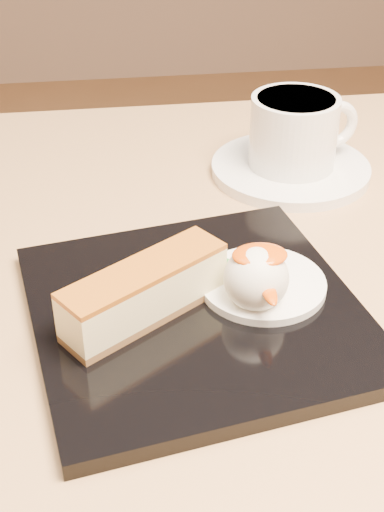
{
  "coord_description": "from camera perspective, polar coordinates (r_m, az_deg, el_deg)",
  "views": [
    {
      "loc": [
        -0.07,
        -0.38,
        1.03
      ],
      "look_at": [
        -0.02,
        0.03,
        0.76
      ],
      "focal_mm": 50.0,
      "sensor_mm": 36.0,
      "label": 1
    }
  ],
  "objects": [
    {
      "name": "cheesecake",
      "position": [
        0.47,
        -3.8,
        -2.87
      ],
      "size": [
        0.12,
        0.09,
        0.04
      ],
      "rotation": [
        0.0,
        0.0,
        0.6
      ],
      "color": "brown",
      "rests_on": "dessert_plate"
    },
    {
      "name": "coffee_cup",
      "position": [
        0.67,
        8.29,
        9.93
      ],
      "size": [
        0.11,
        0.08,
        0.07
      ],
      "rotation": [
        0.0,
        0.0,
        0.24
      ],
      "color": "white",
      "rests_on": "saucer"
    },
    {
      "name": "mint_sprig",
      "position": [
        0.52,
        1.96,
        -0.59
      ],
      "size": [
        0.03,
        0.02,
        0.0
      ],
      "color": "#297F2F",
      "rests_on": "cream_smear"
    },
    {
      "name": "ice_cream_scoop",
      "position": [
        0.48,
        5.15,
        -1.79
      ],
      "size": [
        0.04,
        0.04,
        0.04
      ],
      "primitive_type": "sphere",
      "color": "white",
      "rests_on": "cream_smear"
    },
    {
      "name": "dessert_plate",
      "position": [
        0.49,
        0.31,
        -4.55
      ],
      "size": [
        0.25,
        0.25,
        0.01
      ],
      "primitive_type": "cube",
      "rotation": [
        0.0,
        0.0,
        0.17
      ],
      "color": "black",
      "rests_on": "table"
    },
    {
      "name": "cream_smear",
      "position": [
        0.51,
        5.67,
        -2.22
      ],
      "size": [
        0.09,
        0.09,
        0.01
      ],
      "primitive_type": "cylinder",
      "color": "white",
      "rests_on": "dessert_plate"
    },
    {
      "name": "saucer",
      "position": [
        0.69,
        7.88,
        6.93
      ],
      "size": [
        0.15,
        0.15,
        0.01
      ],
      "primitive_type": "cylinder",
      "color": "white",
      "rests_on": "table"
    },
    {
      "name": "table",
      "position": [
        0.61,
        2.07,
        -16.81
      ],
      "size": [
        0.8,
        0.8,
        0.72
      ],
      "color": "black",
      "rests_on": "ground"
    },
    {
      "name": "mango_sauce",
      "position": [
        0.47,
        5.44,
        0.08
      ],
      "size": [
        0.04,
        0.03,
        0.01
      ],
      "primitive_type": "ellipsoid",
      "color": "#D74B06",
      "rests_on": "ice_cream_scoop"
    }
  ]
}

